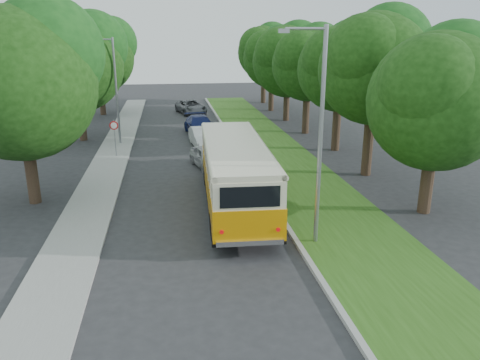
{
  "coord_description": "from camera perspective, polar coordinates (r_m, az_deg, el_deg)",
  "views": [
    {
      "loc": [
        -1.02,
        -18.24,
        7.66
      ],
      "look_at": [
        1.97,
        1.31,
        1.5
      ],
      "focal_mm": 35.0,
      "sensor_mm": 36.0,
      "label": 1
    }
  ],
  "objects": [
    {
      "name": "vintage_bus",
      "position": [
        21.14,
        -0.58,
        0.56
      ],
      "size": [
        3.18,
        10.67,
        3.14
      ],
      "primitive_type": null,
      "rotation": [
        0.0,
        0.0,
        -0.04
      ],
      "color": "orange",
      "rests_on": "ground"
    },
    {
      "name": "curb",
      "position": [
        24.88,
        2.42,
        -0.47
      ],
      "size": [
        0.2,
        70.0,
        0.15
      ],
      "primitive_type": "cube",
      "color": "gray",
      "rests_on": "ground"
    },
    {
      "name": "treeline",
      "position": [
        36.51,
        -2.21,
        14.57
      ],
      "size": [
        24.27,
        41.91,
        9.46
      ],
      "color": "#332319",
      "rests_on": "ground"
    },
    {
      "name": "car_silver",
      "position": [
        28.15,
        -3.96,
        2.79
      ],
      "size": [
        2.28,
        3.92,
        1.25
      ],
      "primitive_type": "imported",
      "rotation": [
        0.0,
        0.0,
        0.23
      ],
      "color": "#A1A0A5",
      "rests_on": "ground"
    },
    {
      "name": "car_blue",
      "position": [
        37.66,
        -4.9,
        6.64
      ],
      "size": [
        2.57,
        5.25,
        1.47
      ],
      "primitive_type": "imported",
      "rotation": [
        0.0,
        0.0,
        0.1
      ],
      "color": "navy",
      "rests_on": "ground"
    },
    {
      "name": "lamppost_near",
      "position": [
        16.91,
        9.53,
        5.84
      ],
      "size": [
        1.71,
        0.16,
        8.0
      ],
      "color": "gray",
      "rests_on": "ground"
    },
    {
      "name": "grass_verge",
      "position": [
        25.42,
        7.62,
        -0.24
      ],
      "size": [
        4.5,
        70.0,
        0.13
      ],
      "primitive_type": "cube",
      "color": "#2A5015",
      "rests_on": "ground"
    },
    {
      "name": "lamppost_far",
      "position": [
        34.62,
        -15.04,
        10.85
      ],
      "size": [
        1.71,
        0.16,
        7.5
      ],
      "color": "gray",
      "rests_on": "ground"
    },
    {
      "name": "sidewalk",
      "position": [
        24.74,
        -17.05,
        -1.38
      ],
      "size": [
        2.2,
        70.0,
        0.12
      ],
      "primitive_type": "cube",
      "color": "gray",
      "rests_on": "ground"
    },
    {
      "name": "car_white",
      "position": [
        33.62,
        -4.63,
        5.25
      ],
      "size": [
        1.83,
        4.2,
        1.34
      ],
      "primitive_type": "imported",
      "rotation": [
        0.0,
        0.0,
        0.1
      ],
      "color": "silver",
      "rests_on": "ground"
    },
    {
      "name": "ground",
      "position": [
        19.81,
        -5.1,
        -5.52
      ],
      "size": [
        120.0,
        120.0,
        0.0
      ],
      "primitive_type": "plane",
      "color": "#29292C",
      "rests_on": "ground"
    },
    {
      "name": "car_grey",
      "position": [
        47.98,
        -5.99,
        8.85
      ],
      "size": [
        3.34,
        5.33,
        1.37
      ],
      "primitive_type": "imported",
      "rotation": [
        0.0,
        0.0,
        0.23
      ],
      "color": "#55565C",
      "rests_on": "ground"
    },
    {
      "name": "warning_sign",
      "position": [
        30.99,
        -15.06,
        5.64
      ],
      "size": [
        0.56,
        0.1,
        2.5
      ],
      "color": "gray",
      "rests_on": "ground"
    }
  ]
}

